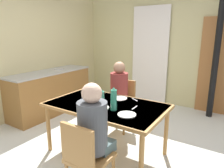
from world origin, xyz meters
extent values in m
plane|color=silver|center=(0.00, 0.00, 0.00)|extent=(6.39, 6.39, 0.00)
cube|color=#C6BF85|center=(0.00, 2.46, 1.36)|extent=(4.32, 0.10, 2.73)
cube|color=#CABD86|center=(-2.06, 0.61, 1.36)|extent=(0.10, 3.69, 2.73)
cube|color=#996131|center=(1.27, 2.38, 1.00)|extent=(0.80, 0.05, 2.00)
cylinder|color=black|center=(1.21, 2.11, 1.36)|extent=(0.12, 0.12, 2.73)
cube|color=white|center=(-0.26, 2.36, 1.15)|extent=(0.90, 0.03, 2.29)
cube|color=olive|center=(-1.73, 0.52, 0.43)|extent=(0.60, 1.83, 0.87)
cube|color=#9E9E99|center=(-1.73, 0.52, 0.89)|extent=(0.61, 1.86, 0.03)
cylinder|color=#B7B7BC|center=(-1.73, 0.79, 0.91)|extent=(0.21, 0.21, 0.01)
cube|color=#A1713A|center=(0.16, -0.14, 0.72)|extent=(1.60, 0.95, 0.04)
cube|color=beige|center=(0.16, -0.14, 0.74)|extent=(1.53, 0.91, 0.00)
cylinder|color=#A1713A|center=(-0.57, -0.54, 0.35)|extent=(0.06, 0.06, 0.70)
cylinder|color=#A1713A|center=(0.89, -0.54, 0.35)|extent=(0.06, 0.06, 0.70)
cylinder|color=#A1713A|center=(-0.57, 0.27, 0.35)|extent=(0.06, 0.06, 0.70)
cylinder|color=#A1713A|center=(0.89, 0.27, 0.35)|extent=(0.06, 0.06, 0.70)
cube|color=#A1713A|center=(0.48, -0.89, 0.45)|extent=(0.40, 0.40, 0.04)
cube|color=#A1713A|center=(0.48, -1.07, 0.66)|extent=(0.38, 0.04, 0.42)
cylinder|color=#A1713A|center=(0.31, -0.72, 0.21)|extent=(0.04, 0.04, 0.41)
cube|color=#A1713A|center=(-0.05, 0.62, 0.45)|extent=(0.40, 0.40, 0.04)
cube|color=#A1713A|center=(-0.05, 0.80, 0.66)|extent=(0.38, 0.04, 0.42)
cylinder|color=#A1713A|center=(0.12, 0.45, 0.21)|extent=(0.04, 0.04, 0.41)
cylinder|color=#A1713A|center=(-0.22, 0.45, 0.21)|extent=(0.04, 0.04, 0.41)
cylinder|color=#A1713A|center=(0.12, 0.79, 0.21)|extent=(0.04, 0.04, 0.41)
cylinder|color=#A1713A|center=(-0.22, 0.79, 0.21)|extent=(0.04, 0.04, 0.41)
cube|color=#455B5C|center=(0.48, -0.73, 0.51)|extent=(0.30, 0.22, 0.12)
cylinder|color=#4C5156|center=(0.48, -0.84, 0.77)|extent=(0.30, 0.30, 0.52)
sphere|color=beige|center=(0.48, -0.84, 1.12)|extent=(0.20, 0.20, 0.20)
cube|color=maroon|center=(-0.05, 0.46, 0.51)|extent=(0.30, 0.22, 0.12)
cylinder|color=maroon|center=(-0.05, 0.57, 0.77)|extent=(0.30, 0.30, 0.52)
sphere|color=#A87A5B|center=(-0.05, 0.57, 1.12)|extent=(0.20, 0.20, 0.20)
cylinder|color=#318E70|center=(0.37, -0.27, 0.87)|extent=(0.08, 0.08, 0.26)
cone|color=#378F6B|center=(0.37, -0.27, 1.02)|extent=(0.06, 0.06, 0.04)
cylinder|color=#3C866C|center=(0.30, -0.44, 0.87)|extent=(0.08, 0.08, 0.27)
cone|color=#318768|center=(0.30, -0.44, 1.03)|extent=(0.05, 0.05, 0.04)
cylinder|color=silver|center=(-0.15, 0.05, 0.76)|extent=(0.17, 0.17, 0.05)
cylinder|color=white|center=(0.19, -0.30, 0.74)|extent=(0.21, 0.21, 0.01)
cylinder|color=white|center=(0.59, -0.32, 0.74)|extent=(0.22, 0.22, 0.01)
cylinder|color=white|center=(0.19, 0.16, 0.74)|extent=(0.23, 0.23, 0.01)
cylinder|color=silver|center=(0.17, -0.51, 0.78)|extent=(0.06, 0.06, 0.09)
cylinder|color=silver|center=(-0.12, -0.26, 0.78)|extent=(0.06, 0.06, 0.09)
cube|color=silver|center=(0.55, -0.06, 0.74)|extent=(0.02, 0.15, 0.00)
cube|color=silver|center=(0.41, 0.23, 0.74)|extent=(0.14, 0.09, 0.00)
camera|label=1|loc=(1.66, -2.31, 1.68)|focal=32.73mm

